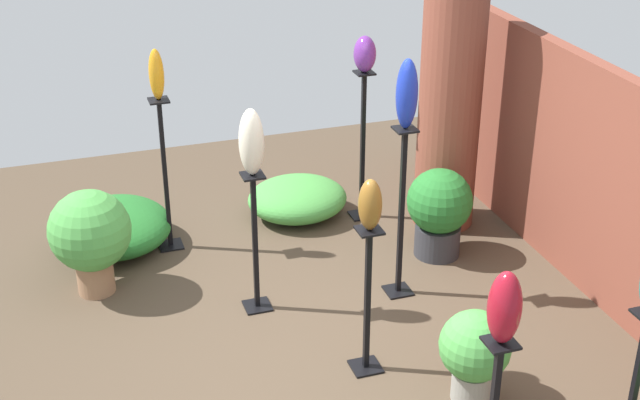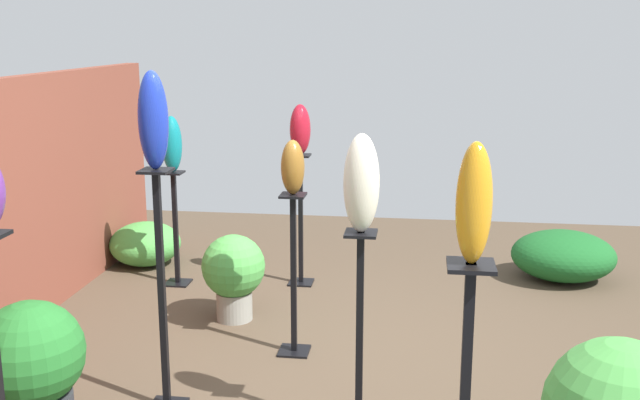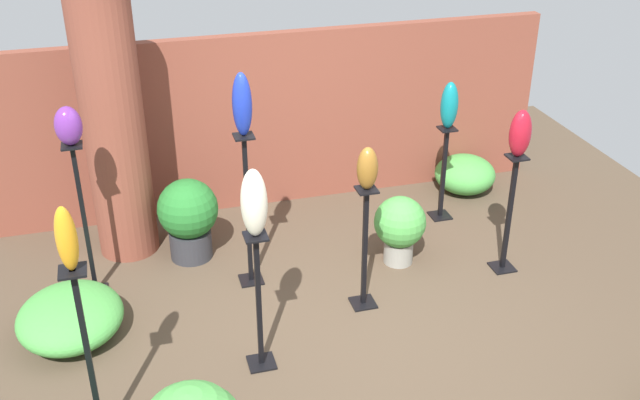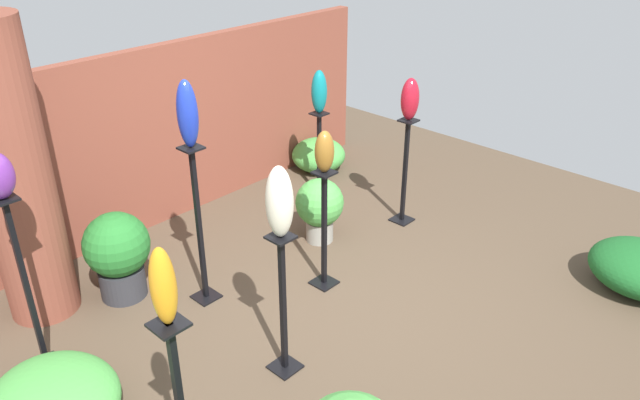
# 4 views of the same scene
# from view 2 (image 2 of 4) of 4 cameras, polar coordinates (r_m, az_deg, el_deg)

# --- Properties ---
(ground_plane) EXTENTS (8.00, 8.00, 0.00)m
(ground_plane) POSITION_cam_2_polar(r_m,az_deg,el_deg) (4.79, 0.68, -13.02)
(ground_plane) COLOR #4C3D2D
(pedestal_ivory) EXTENTS (0.20, 0.20, 1.11)m
(pedestal_ivory) POSITION_cam_2_polar(r_m,az_deg,el_deg) (3.93, 3.02, -10.95)
(pedestal_ivory) COLOR black
(pedestal_ivory) RESTS_ON ground
(pedestal_ruby) EXTENTS (0.20, 0.20, 1.10)m
(pedestal_ruby) POSITION_cam_2_polar(r_m,az_deg,el_deg) (6.21, -1.48, -1.98)
(pedestal_ruby) COLOR black
(pedestal_ruby) RESTS_ON ground
(pedestal_cobalt) EXTENTS (0.20, 0.20, 1.37)m
(pedestal_cobalt) POSITION_cam_2_polar(r_m,az_deg,el_deg) (4.23, -11.93, -7.59)
(pedestal_cobalt) COLOR black
(pedestal_cobalt) RESTS_ON ground
(pedestal_bronze) EXTENTS (0.20, 0.20, 1.07)m
(pedestal_bronze) POSITION_cam_2_polar(r_m,az_deg,el_deg) (4.89, -2.02, -6.27)
(pedestal_bronze) COLOR black
(pedestal_bronze) RESTS_ON ground
(pedestal_teal) EXTENTS (0.20, 0.20, 0.96)m
(pedestal_teal) POSITION_cam_2_polar(r_m,az_deg,el_deg) (6.32, -10.93, -2.56)
(pedestal_teal) COLOR black
(pedestal_teal) RESTS_ON ground
(art_vase_ivory) EXTENTS (0.18, 0.18, 0.49)m
(art_vase_ivory) POSITION_cam_2_polar(r_m,az_deg,el_deg) (3.67, 3.18, 1.28)
(art_vase_ivory) COLOR beige
(art_vase_ivory) RESTS_ON pedestal_ivory
(art_vase_ruby) EXTENTS (0.18, 0.17, 0.41)m
(art_vase_ruby) POSITION_cam_2_polar(r_m,az_deg,el_deg) (6.05, -1.52, 5.39)
(art_vase_ruby) COLOR maroon
(art_vase_ruby) RESTS_ON pedestal_ruby
(art_vase_amber) EXTENTS (0.12, 0.12, 0.41)m
(art_vase_amber) POSITION_cam_2_polar(r_m,az_deg,el_deg) (2.50, 11.65, -0.26)
(art_vase_amber) COLOR orange
(art_vase_amber) RESTS_ON pedestal_amber
(art_vase_cobalt) EXTENTS (0.16, 0.16, 0.52)m
(art_vase_cobalt) POSITION_cam_2_polar(r_m,az_deg,el_deg) (3.99, -12.59, 5.94)
(art_vase_cobalt) COLOR #192D9E
(art_vase_cobalt) RESTS_ON pedestal_cobalt
(art_vase_bronze) EXTENTS (0.16, 0.15, 0.35)m
(art_vase_bronze) POSITION_cam_2_polar(r_m,az_deg,el_deg) (4.69, -2.09, 2.51)
(art_vase_bronze) COLOR brown
(art_vase_bronze) RESTS_ON pedestal_bronze
(art_vase_teal) EXTENTS (0.17, 0.16, 0.46)m
(art_vase_teal) POSITION_cam_2_polar(r_m,az_deg,el_deg) (6.17, -11.22, 4.20)
(art_vase_teal) COLOR #0F727A
(art_vase_teal) RESTS_ON pedestal_teal
(potted_plant_mid_left) EXTENTS (0.46, 0.46, 0.64)m
(potted_plant_mid_left) POSITION_cam_2_polar(r_m,az_deg,el_deg) (5.51, -6.61, -5.42)
(potted_plant_mid_left) COLOR gray
(potted_plant_mid_left) RESTS_ON ground
(potted_plant_front_left) EXTENTS (0.54, 0.54, 0.77)m
(potted_plant_front_left) POSITION_cam_2_polar(r_m,az_deg,el_deg) (4.14, -21.10, -11.74)
(potted_plant_front_left) COLOR #2D2D33
(potted_plant_front_left) RESTS_ON ground
(foliage_bed_west) EXTENTS (0.76, 0.87, 0.42)m
(foliage_bed_west) POSITION_cam_2_polar(r_m,az_deg,el_deg) (6.71, 18.05, -4.05)
(foliage_bed_west) COLOR #195923
(foliage_bed_west) RESTS_ON ground
(foliage_bed_rear) EXTENTS (0.64, 0.64, 0.39)m
(foliage_bed_rear) POSITION_cam_2_polar(r_m,az_deg,el_deg) (6.97, -13.17, -3.27)
(foliage_bed_rear) COLOR #479942
(foliage_bed_rear) RESTS_ON ground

